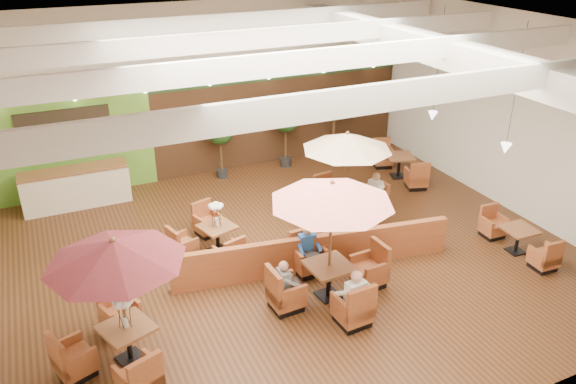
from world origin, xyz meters
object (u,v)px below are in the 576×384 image
service_counter (76,188)px  diner_4 (374,190)px  booth_divider (315,253)px  topiary_1 (286,121)px  diner_3 (363,211)px  table_5 (399,167)px  diner_1 (308,245)px  table_3 (209,237)px  topiary_0 (220,133)px  diner_2 (286,280)px  topiary_2 (335,108)px  table_1 (331,221)px  table_4 (517,241)px  diner_0 (354,292)px  table_0 (114,276)px  table_2 (346,161)px

service_counter → diner_4: bearing=-28.1°
booth_divider → topiary_1: 6.61m
topiary_1 → diner_3: topiary_1 is taller
table_5 → diner_1: size_ratio=3.40×
table_3 → topiary_0: size_ratio=1.24×
table_3 → diner_2: table_3 is taller
topiary_2 → table_3: bearing=-143.9°
booth_divider → table_1: table_1 is taller
topiary_1 → diner_3: 5.31m
topiary_2 → table_1: bearing=-119.5°
diner_3 → topiary_2: bearing=60.2°
diner_1 → diner_3: 2.31m
table_4 → diner_4: size_ratio=2.85×
table_4 → topiary_2: 7.80m
table_5 → diner_2: bearing=-123.9°
table_5 → diner_0: size_ratio=3.13×
booth_divider → topiary_2: bearing=66.7°
diner_0 → diner_4: size_ratio=1.07×
service_counter → booth_divider: service_counter is taller
diner_0 → table_1: bearing=83.4°
booth_divider → diner_3: 2.13m
table_0 → diner_1: size_ratio=3.53×
diner_3 → diner_4: (0.96, 0.96, 0.02)m
topiary_2 → booth_divider: bearing=-122.2°
diner_4 → diner_2: bearing=109.3°
topiary_2 → diner_2: (-5.15, -7.24, -1.10)m
topiary_0 → topiary_1: bearing=0.0°
diner_0 → table_5: bearing=41.8°
topiary_1 → diner_3: (-0.16, -5.23, -0.88)m
diner_2 → diner_3: bearing=124.7°
table_0 → diner_2: (3.42, 0.20, -1.18)m
booth_divider → table_4: 5.22m
service_counter → table_1: (4.57, -7.04, 1.34)m
diner_0 → diner_2: (-1.05, 1.05, -0.05)m
diner_0 → diner_4: 5.05m
topiary_0 → topiary_2: 4.16m
table_5 → topiary_1: size_ratio=1.24×
table_5 → topiary_1: topiary_1 is taller
service_counter → table_0: size_ratio=1.07×
table_0 → topiary_1: 10.03m
table_2 → diner_1: table_2 is taller
diner_1 → table_0: bearing=18.2°
topiary_2 → diner_2: bearing=-125.4°
table_4 → table_0: bearing=-177.6°
table_3 → diner_1: table_3 is taller
table_4 → diner_1: (-5.23, 1.37, 0.43)m
diner_3 → booth_divider: bearing=-162.0°
diner_2 → booth_divider: bearing=132.3°
table_5 → topiary_1: bearing=159.6°
table_4 → diner_4: diner_4 is taller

